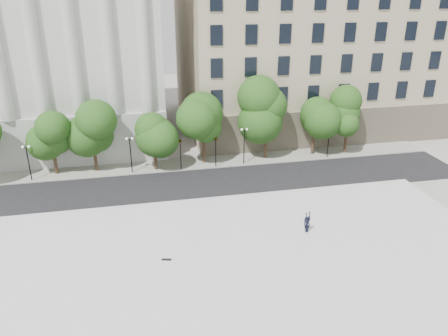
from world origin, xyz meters
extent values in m
plane|color=#B9B7AF|center=(0.00, 0.00, 0.00)|extent=(160.00, 160.00, 0.00)
cube|color=silver|center=(0.00, 3.00, 0.23)|extent=(44.00, 22.00, 0.45)
cube|color=black|center=(0.00, 18.00, 0.01)|extent=(60.00, 8.00, 0.02)
cube|color=#ADAAA0|center=(0.00, 24.00, 0.06)|extent=(60.00, 4.00, 0.12)
cube|color=beige|center=(-17.00, 39.00, 12.50)|extent=(30.00, 26.00, 25.00)
cube|color=tan|center=(20.00, 39.00, 10.50)|extent=(36.00, 26.00, 21.00)
cylinder|color=black|center=(-0.87, 22.30, 1.75)|extent=(0.10, 0.10, 3.50)
imported|color=black|center=(-0.87, 22.30, 3.83)|extent=(0.92, 1.65, 0.66)
cylinder|color=black|center=(3.13, 22.30, 1.75)|extent=(0.10, 0.10, 3.50)
imported|color=black|center=(3.13, 22.30, 3.88)|extent=(0.72, 1.91, 0.75)
imported|color=black|center=(7.77, 6.07, 0.69)|extent=(0.94, 1.87, 0.49)
cube|color=black|center=(-4.04, 4.38, 0.49)|extent=(0.75, 0.36, 0.07)
cylinder|color=#382619|center=(-14.53, 23.93, 1.29)|extent=(0.36, 0.36, 2.57)
sphere|color=#234F16|center=(-14.53, 23.93, 4.78)|extent=(3.50, 3.50, 3.50)
cylinder|color=#382619|center=(-10.27, 24.03, 1.36)|extent=(0.36, 0.36, 2.72)
sphere|color=#234F16|center=(-10.27, 24.03, 5.05)|extent=(4.04, 4.04, 4.04)
cylinder|color=#382619|center=(-3.66, 22.93, 1.20)|extent=(0.36, 0.36, 2.39)
sphere|color=#234F16|center=(-3.66, 22.93, 4.44)|extent=(3.96, 3.96, 3.96)
cylinder|color=#382619|center=(2.03, 23.87, 1.49)|extent=(0.36, 0.36, 2.98)
sphere|color=#234F16|center=(2.03, 23.87, 5.54)|extent=(4.26, 4.26, 4.26)
cylinder|color=#382619|center=(9.55, 23.92, 1.54)|extent=(0.36, 0.36, 3.08)
sphere|color=#234F16|center=(9.55, 23.92, 5.73)|extent=(4.58, 4.58, 4.58)
cylinder|color=#382619|center=(15.62, 23.97, 1.36)|extent=(0.36, 0.36, 2.73)
sphere|color=#234F16|center=(15.62, 23.97, 5.06)|extent=(4.25, 4.25, 4.25)
cylinder|color=#382619|center=(19.76, 23.53, 1.44)|extent=(0.36, 0.36, 2.89)
sphere|color=#234F16|center=(19.76, 23.53, 5.36)|extent=(3.52, 3.52, 3.52)
cylinder|color=black|center=(-16.93, 22.60, 1.91)|extent=(0.12, 0.12, 3.82)
cube|color=black|center=(-16.93, 22.60, 3.82)|extent=(0.60, 0.06, 0.06)
sphere|color=white|center=(-17.23, 22.60, 3.92)|extent=(0.28, 0.28, 0.28)
sphere|color=white|center=(-16.63, 22.60, 3.92)|extent=(0.28, 0.28, 0.28)
cylinder|color=black|center=(-6.33, 22.60, 1.99)|extent=(0.12, 0.12, 3.97)
cube|color=black|center=(-6.33, 22.60, 3.97)|extent=(0.60, 0.06, 0.06)
sphere|color=white|center=(-6.63, 22.60, 4.07)|extent=(0.28, 0.28, 0.28)
sphere|color=white|center=(-6.03, 22.60, 4.07)|extent=(0.28, 0.28, 0.28)
cylinder|color=black|center=(6.53, 22.60, 2.09)|extent=(0.12, 0.12, 4.18)
cube|color=black|center=(6.53, 22.60, 4.18)|extent=(0.60, 0.06, 0.06)
sphere|color=white|center=(6.23, 22.60, 4.28)|extent=(0.28, 0.28, 0.28)
sphere|color=white|center=(6.83, 22.60, 4.28)|extent=(0.28, 0.28, 0.28)
cylinder|color=black|center=(17.00, 22.60, 2.05)|extent=(0.12, 0.12, 4.11)
cube|color=black|center=(17.00, 22.60, 4.11)|extent=(0.60, 0.06, 0.06)
sphere|color=white|center=(16.70, 22.60, 4.21)|extent=(0.28, 0.28, 0.28)
sphere|color=white|center=(17.30, 22.60, 4.21)|extent=(0.28, 0.28, 0.28)
camera|label=1|loc=(-5.39, -23.36, 19.50)|focal=35.00mm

